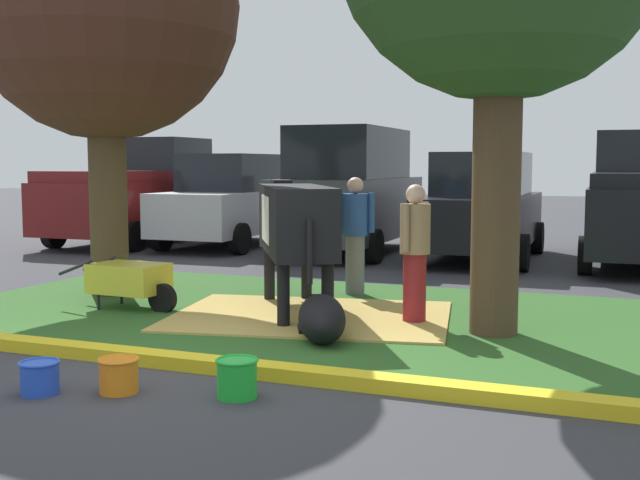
{
  "coord_description": "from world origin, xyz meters",
  "views": [
    {
      "loc": [
        3.74,
        -6.16,
        1.81
      ],
      "look_at": [
        0.23,
        2.56,
        0.9
      ],
      "focal_mm": 44.3,
      "sensor_mm": 36.0,
      "label": 1
    }
  ],
  "objects_px": {
    "person_visitor_near": "(355,232)",
    "bucket_orange": "(119,375)",
    "shade_tree_left": "(103,6)",
    "wheelbarrow": "(131,279)",
    "bucket_green": "(237,377)",
    "sedan_blue": "(482,208)",
    "bucket_blue": "(40,377)",
    "cow_holstein": "(295,220)",
    "suv_dark_grey": "(350,191)",
    "sedan_silver": "(231,201)",
    "person_handler": "(415,250)",
    "pickup_truck_maroon": "(141,194)",
    "calf_lying": "(321,318)"
  },
  "relations": [
    {
      "from": "person_visitor_near",
      "to": "bucket_orange",
      "type": "relative_size",
      "value": 4.96
    },
    {
      "from": "shade_tree_left",
      "to": "person_handler",
      "type": "relative_size",
      "value": 3.64
    },
    {
      "from": "shade_tree_left",
      "to": "person_visitor_near",
      "type": "bearing_deg",
      "value": 21.72
    },
    {
      "from": "suv_dark_grey",
      "to": "person_visitor_near",
      "type": "bearing_deg",
      "value": -69.36
    },
    {
      "from": "person_visitor_near",
      "to": "bucket_blue",
      "type": "height_order",
      "value": "person_visitor_near"
    },
    {
      "from": "bucket_green",
      "to": "pickup_truck_maroon",
      "type": "distance_m",
      "value": 12.77
    },
    {
      "from": "cow_holstein",
      "to": "pickup_truck_maroon",
      "type": "height_order",
      "value": "pickup_truck_maroon"
    },
    {
      "from": "calf_lying",
      "to": "sedan_silver",
      "type": "xyz_separation_m",
      "value": [
        -5.32,
        7.95,
        0.75
      ]
    },
    {
      "from": "cow_holstein",
      "to": "sedan_blue",
      "type": "relative_size",
      "value": 0.64
    },
    {
      "from": "suv_dark_grey",
      "to": "pickup_truck_maroon",
      "type": "bearing_deg",
      "value": 175.97
    },
    {
      "from": "person_visitor_near",
      "to": "sedan_blue",
      "type": "xyz_separation_m",
      "value": [
        0.87,
        4.71,
        0.11
      ]
    },
    {
      "from": "calf_lying",
      "to": "wheelbarrow",
      "type": "height_order",
      "value": "wheelbarrow"
    },
    {
      "from": "calf_lying",
      "to": "bucket_blue",
      "type": "distance_m",
      "value": 2.9
    },
    {
      "from": "sedan_blue",
      "to": "sedan_silver",
      "type": "bearing_deg",
      "value": 175.45
    },
    {
      "from": "bucket_green",
      "to": "pickup_truck_maroon",
      "type": "bearing_deg",
      "value": 127.88
    },
    {
      "from": "person_handler",
      "to": "wheelbarrow",
      "type": "bearing_deg",
      "value": -172.57
    },
    {
      "from": "person_visitor_near",
      "to": "wheelbarrow",
      "type": "xyz_separation_m",
      "value": [
        -2.21,
        -2.08,
        -0.49
      ]
    },
    {
      "from": "bucket_green",
      "to": "sedan_blue",
      "type": "xyz_separation_m",
      "value": [
        0.12,
        9.57,
        0.82
      ]
    },
    {
      "from": "bucket_green",
      "to": "suv_dark_grey",
      "type": "distance_m",
      "value": 10.08
    },
    {
      "from": "calf_lying",
      "to": "person_handler",
      "type": "distance_m",
      "value": 1.47
    },
    {
      "from": "person_handler",
      "to": "suv_dark_grey",
      "type": "relative_size",
      "value": 0.34
    },
    {
      "from": "shade_tree_left",
      "to": "person_visitor_near",
      "type": "height_order",
      "value": "shade_tree_left"
    },
    {
      "from": "pickup_truck_maroon",
      "to": "sedan_silver",
      "type": "relative_size",
      "value": 1.23
    },
    {
      "from": "wheelbarrow",
      "to": "suv_dark_grey",
      "type": "height_order",
      "value": "suv_dark_grey"
    },
    {
      "from": "wheelbarrow",
      "to": "bucket_green",
      "type": "bearing_deg",
      "value": -43.19
    },
    {
      "from": "bucket_orange",
      "to": "cow_holstein",
      "type": "bearing_deg",
      "value": 91.17
    },
    {
      "from": "shade_tree_left",
      "to": "person_handler",
      "type": "distance_m",
      "value": 5.39
    },
    {
      "from": "bucket_orange",
      "to": "sedan_blue",
      "type": "bearing_deg",
      "value": 83.86
    },
    {
      "from": "wheelbarrow",
      "to": "bucket_orange",
      "type": "relative_size",
      "value": 4.9
    },
    {
      "from": "pickup_truck_maroon",
      "to": "suv_dark_grey",
      "type": "bearing_deg",
      "value": -4.03
    },
    {
      "from": "cow_holstein",
      "to": "suv_dark_grey",
      "type": "relative_size",
      "value": 0.62
    },
    {
      "from": "bucket_green",
      "to": "bucket_blue",
      "type": "bearing_deg",
      "value": -161.72
    },
    {
      "from": "bucket_orange",
      "to": "calf_lying",
      "type": "bearing_deg",
      "value": 70.55
    },
    {
      "from": "shade_tree_left",
      "to": "sedan_silver",
      "type": "height_order",
      "value": "shade_tree_left"
    },
    {
      "from": "cow_holstein",
      "to": "bucket_blue",
      "type": "bearing_deg",
      "value": -97.08
    },
    {
      "from": "shade_tree_left",
      "to": "sedan_blue",
      "type": "distance_m",
      "value": 7.75
    },
    {
      "from": "wheelbarrow",
      "to": "bucket_orange",
      "type": "distance_m",
      "value": 3.63
    },
    {
      "from": "person_handler",
      "to": "person_visitor_near",
      "type": "bearing_deg",
      "value": 128.26
    },
    {
      "from": "person_visitor_near",
      "to": "sedan_blue",
      "type": "distance_m",
      "value": 4.79
    },
    {
      "from": "shade_tree_left",
      "to": "wheelbarrow",
      "type": "distance_m",
      "value": 3.73
    },
    {
      "from": "bucket_green",
      "to": "wheelbarrow",
      "type": "bearing_deg",
      "value": 136.81
    },
    {
      "from": "shade_tree_left",
      "to": "person_handler",
      "type": "bearing_deg",
      "value": -4.87
    },
    {
      "from": "bucket_blue",
      "to": "sedan_silver",
      "type": "distance_m",
      "value": 11.26
    },
    {
      "from": "sedan_silver",
      "to": "shade_tree_left",
      "type": "bearing_deg",
      "value": -76.3
    },
    {
      "from": "wheelbarrow",
      "to": "suv_dark_grey",
      "type": "relative_size",
      "value": 0.35
    },
    {
      "from": "bucket_green",
      "to": "suv_dark_grey",
      "type": "height_order",
      "value": "suv_dark_grey"
    },
    {
      "from": "wheelbarrow",
      "to": "bucket_green",
      "type": "relative_size",
      "value": 4.78
    },
    {
      "from": "shade_tree_left",
      "to": "suv_dark_grey",
      "type": "distance_m",
      "value": 6.76
    },
    {
      "from": "shade_tree_left",
      "to": "bucket_orange",
      "type": "bearing_deg",
      "value": -52.46
    },
    {
      "from": "shade_tree_left",
      "to": "bucket_orange",
      "type": "distance_m",
      "value": 6.13
    }
  ]
}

